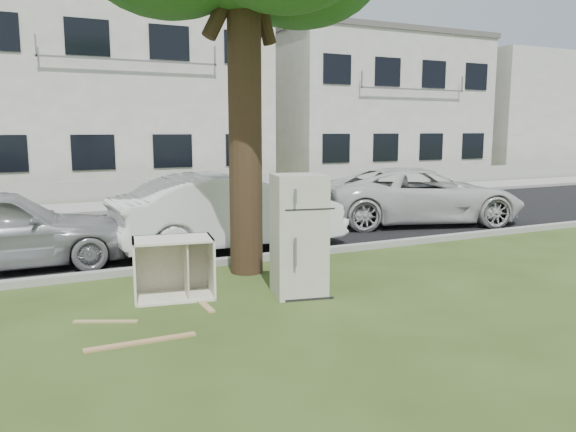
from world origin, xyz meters
name	(u,v)px	position (x,y,z in m)	size (l,w,h in m)	color
ground	(320,297)	(0.00, 0.00, 0.00)	(120.00, 120.00, 0.00)	#304117
road	(197,230)	(0.00, 6.00, 0.01)	(120.00, 7.00, 0.01)	black
kerb_near	(254,261)	(0.00, 2.45, 0.00)	(120.00, 0.18, 0.12)	gray
kerb_far	(162,211)	(0.00, 9.55, 0.00)	(120.00, 0.18, 0.12)	gray
sidewalk	(151,205)	(0.00, 11.00, 0.01)	(120.00, 2.80, 0.01)	gray
low_wall	(141,189)	(0.00, 12.60, 0.35)	(120.00, 0.15, 0.70)	gray
townhouse_center	(113,96)	(0.00, 17.50, 3.72)	(11.22, 8.16, 7.44)	silver
townhouse_right	(360,108)	(12.00, 17.50, 3.42)	(10.20, 8.16, 6.84)	silver
filler_right	(546,116)	(26.00, 18.00, 3.20)	(16.00, 9.00, 6.40)	silver
fridge	(299,235)	(-0.20, 0.26, 0.87)	(0.72, 0.67, 1.75)	beige
cabinet	(173,268)	(-1.87, 0.90, 0.43)	(1.10, 0.68, 0.86)	white
plank_a	(141,342)	(-2.64, -0.65, 0.01)	(1.24, 0.10, 0.02)	tan
plank_b	(106,321)	(-2.90, 0.24, 0.01)	(0.80, 0.08, 0.02)	tan
plank_c	(202,303)	(-1.60, 0.45, 0.01)	(0.86, 0.10, 0.02)	tan
car_center	(230,212)	(-0.02, 3.62, 0.76)	(1.61, 4.61, 1.52)	white
car_right	(420,196)	(5.42, 4.51, 0.71)	(2.35, 5.11, 1.42)	silver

